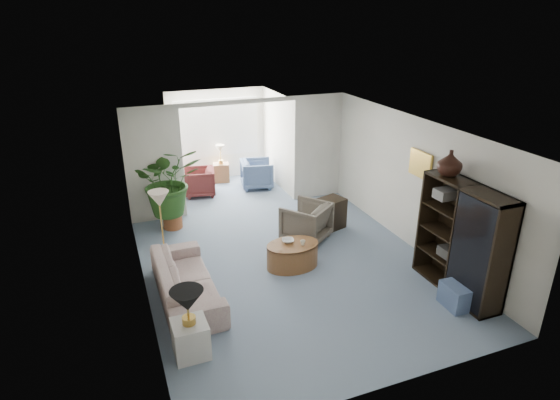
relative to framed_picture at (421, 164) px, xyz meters
name	(u,v)px	position (x,y,z in m)	size (l,w,h in m)	color
floor	(292,269)	(-2.46, 0.10, -1.70)	(6.00, 6.00, 0.00)	gray
sunroom_floor	(230,191)	(-2.46, 4.20, -1.70)	(2.60, 2.60, 0.00)	gray
back_pier_left	(154,165)	(-4.36, 3.10, -0.45)	(1.20, 0.12, 2.50)	white
back_pier_right	(318,147)	(-0.56, 3.10, -0.45)	(1.20, 0.12, 2.50)	white
back_header	(239,102)	(-2.46, 3.10, 0.75)	(2.60, 0.12, 0.10)	white
window_pane	(217,128)	(-2.46, 5.28, -0.30)	(2.20, 0.02, 1.50)	white
window_blinds	(217,128)	(-2.46, 5.25, -0.30)	(2.20, 0.02, 1.50)	white
framed_picture	(421,164)	(0.00, 0.00, 0.00)	(0.04, 0.50, 0.40)	#C1B69A
sofa	(186,280)	(-4.37, -0.10, -1.39)	(2.15, 0.84, 0.63)	beige
end_table	(191,339)	(-4.57, -1.45, -1.45)	(0.45, 0.45, 0.50)	silver
table_lamp	(187,301)	(-4.57, -1.45, -0.85)	(0.44, 0.44, 0.30)	black
floor_lamp	(159,199)	(-4.53, 1.16, -0.45)	(0.36, 0.36, 0.28)	beige
coffee_table	(292,255)	(-2.42, 0.19, -1.47)	(0.95, 0.95, 0.45)	brown
coffee_bowl	(288,241)	(-2.47, 0.29, -1.22)	(0.22, 0.22, 0.05)	silver
coffee_cup	(303,243)	(-2.27, 0.09, -1.21)	(0.09, 0.09, 0.09)	beige
wingback_chair	(306,222)	(-1.75, 1.09, -1.32)	(0.82, 0.84, 0.76)	#676051
side_table_dark	(331,213)	(-1.05, 1.39, -1.38)	(0.54, 0.43, 0.65)	black
entertainment_cabinet	(461,240)	(-0.23, -1.47, -0.78)	(0.44, 1.65, 1.84)	black
cabinet_urn	(450,163)	(-0.23, -0.97, 0.34)	(0.39, 0.39, 0.41)	black
ottoman	(460,295)	(-0.47, -1.85, -1.51)	(0.47, 0.47, 0.38)	slate
plant_pot	(173,220)	(-4.15, 2.59, -1.54)	(0.40, 0.40, 0.32)	brown
house_plant	(169,181)	(-4.15, 2.59, -0.65)	(1.31, 1.14, 1.46)	#26501B
sunroom_chair_blue	(257,174)	(-1.72, 4.24, -1.34)	(0.77, 0.79, 0.72)	slate
sunroom_chair_maroon	(199,182)	(-3.22, 4.24, -1.36)	(0.72, 0.74, 0.68)	#531C22
sunroom_table	(221,173)	(-2.47, 4.99, -1.45)	(0.41, 0.32, 0.50)	brown
shelf_clutter	(463,232)	(-0.28, -1.53, -0.61)	(0.30, 1.23, 1.06)	#605D5A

